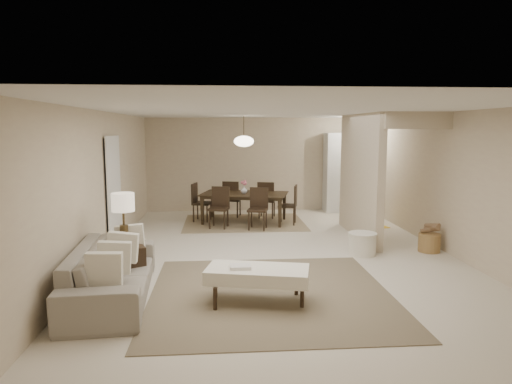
{
  "coord_description": "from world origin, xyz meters",
  "views": [
    {
      "loc": [
        -1.02,
        -7.76,
        2.2
      ],
      "look_at": [
        -0.38,
        0.53,
        1.05
      ],
      "focal_mm": 32.0,
      "sensor_mm": 36.0,
      "label": 1
    }
  ],
  "objects": [
    {
      "name": "floor",
      "position": [
        0.0,
        0.0,
        0.0
      ],
      "size": [
        9.0,
        9.0,
        0.0
      ],
      "primitive_type": "plane",
      "color": "beige",
      "rests_on": "ground"
    },
    {
      "name": "ceiling",
      "position": [
        0.0,
        0.0,
        2.5
      ],
      "size": [
        9.0,
        9.0,
        0.0
      ],
      "primitive_type": "plane",
      "rotation": [
        3.14,
        0.0,
        0.0
      ],
      "color": "white",
      "rests_on": "back_wall"
    },
    {
      "name": "back_wall",
      "position": [
        0.0,
        4.5,
        1.25
      ],
      "size": [
        6.0,
        0.0,
        6.0
      ],
      "primitive_type": "plane",
      "rotation": [
        1.57,
        0.0,
        0.0
      ],
      "color": "#C3AE93",
      "rests_on": "floor"
    },
    {
      "name": "left_wall",
      "position": [
        -3.0,
        0.0,
        1.25
      ],
      "size": [
        0.0,
        9.0,
        9.0
      ],
      "primitive_type": "plane",
      "rotation": [
        1.57,
        0.0,
        1.57
      ],
      "color": "#C3AE93",
      "rests_on": "floor"
    },
    {
      "name": "right_wall",
      "position": [
        3.0,
        0.0,
        1.25
      ],
      "size": [
        0.0,
        9.0,
        9.0
      ],
      "primitive_type": "plane",
      "rotation": [
        1.57,
        0.0,
        -1.57
      ],
      "color": "#C3AE93",
      "rests_on": "floor"
    },
    {
      "name": "partition",
      "position": [
        1.8,
        1.25,
        1.25
      ],
      "size": [
        0.15,
        2.5,
        2.5
      ],
      "primitive_type": "cube",
      "color": "#C3AE93",
      "rests_on": "floor"
    },
    {
      "name": "doorway",
      "position": [
        -2.97,
        0.6,
        1.02
      ],
      "size": [
        0.04,
        0.9,
        2.04
      ],
      "primitive_type": "cube",
      "color": "black",
      "rests_on": "floor"
    },
    {
      "name": "pantry_cabinet",
      "position": [
        2.35,
        4.15,
        1.05
      ],
      "size": [
        1.2,
        0.55,
        2.1
      ],
      "primitive_type": "cube",
      "color": "silver",
      "rests_on": "floor"
    },
    {
      "name": "flush_light",
      "position": [
        2.3,
        3.2,
        2.46
      ],
      "size": [
        0.44,
        0.44,
        0.05
      ],
      "primitive_type": "cylinder",
      "color": "white",
      "rests_on": "ceiling"
    },
    {
      "name": "living_rug",
      "position": [
        -0.37,
        -1.91,
        0.01
      ],
      "size": [
        3.2,
        3.2,
        0.01
      ],
      "primitive_type": "cube",
      "color": "brown",
      "rests_on": "floor"
    },
    {
      "name": "sofa",
      "position": [
        -2.45,
        -1.91,
        0.35
      ],
      "size": [
        2.44,
        1.1,
        0.69
      ],
      "primitive_type": "imported",
      "rotation": [
        0.0,
        0.0,
        1.64
      ],
      "color": "gray",
      "rests_on": "floor"
    },
    {
      "name": "ottoman_bench",
      "position": [
        -0.57,
        -2.21,
        0.37
      ],
      "size": [
        1.38,
        0.86,
        0.46
      ],
      "rotation": [
        0.0,
        0.0,
        -0.22
      ],
      "color": "beige",
      "rests_on": "living_rug"
    },
    {
      "name": "side_table",
      "position": [
        -2.4,
        -1.29,
        0.27
      ],
      "size": [
        0.65,
        0.65,
        0.55
      ],
      "primitive_type": "cube",
      "rotation": [
        0.0,
        0.0,
        0.38
      ],
      "color": "black",
      "rests_on": "floor"
    },
    {
      "name": "table_lamp",
      "position": [
        -2.4,
        -1.29,
        1.11
      ],
      "size": [
        0.32,
        0.32,
        0.76
      ],
      "color": "#4A391F",
      "rests_on": "side_table"
    },
    {
      "name": "round_pouf",
      "position": [
        1.45,
        -0.1,
        0.19
      ],
      "size": [
        0.5,
        0.5,
        0.39
      ],
      "primitive_type": "cylinder",
      "color": "beige",
      "rests_on": "floor"
    },
    {
      "name": "wicker_basket",
      "position": [
        2.72,
        0.0,
        0.16
      ],
      "size": [
        0.49,
        0.49,
        0.33
      ],
      "primitive_type": "cylinder",
      "rotation": [
        0.0,
        0.0,
        -0.31
      ],
      "color": "olive",
      "rests_on": "floor"
    },
    {
      "name": "dining_rug",
      "position": [
        -0.48,
        2.82,
        0.01
      ],
      "size": [
        2.8,
        2.1,
        0.01
      ],
      "primitive_type": "cube",
      "color": "#857152",
      "rests_on": "floor"
    },
    {
      "name": "dining_table",
      "position": [
        -0.48,
        2.82,
        0.35
      ],
      "size": [
        2.21,
        1.57,
        0.7
      ],
      "primitive_type": "imported",
      "rotation": [
        0.0,
        0.0,
        -0.25
      ],
      "color": "black",
      "rests_on": "dining_rug"
    },
    {
      "name": "dining_chairs",
      "position": [
        -0.48,
        2.82,
        0.46
      ],
      "size": [
        2.49,
        2.04,
        0.92
      ],
      "color": "black",
      "rests_on": "dining_rug"
    },
    {
      "name": "vase",
      "position": [
        -0.48,
        2.82,
        0.78
      ],
      "size": [
        0.18,
        0.18,
        0.17
      ],
      "primitive_type": "imported",
      "rotation": [
        0.0,
        0.0,
        -0.13
      ],
      "color": "white",
      "rests_on": "dining_table"
    },
    {
      "name": "yellow_mat",
      "position": [
        2.29,
        2.13,
        0.01
      ],
      "size": [
        0.94,
        0.7,
        0.01
      ],
      "primitive_type": "cube",
      "rotation": [
        0.0,
        0.0,
        0.25
      ],
      "color": "yellow",
      "rests_on": "floor"
    },
    {
      "name": "pendant_light",
      "position": [
        -0.48,
        2.82,
        1.92
      ],
      "size": [
        0.46,
        0.46,
        0.71
      ],
      "color": "#4A391F",
      "rests_on": "ceiling"
    }
  ]
}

